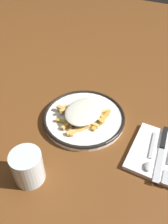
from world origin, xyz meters
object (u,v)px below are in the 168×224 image
Objects in this scene: spoon at (150,158)px; fries_heap at (83,114)px; water_glass at (28,167)px; knife at (162,147)px; napkin at (161,154)px; plate at (84,117)px.

fries_heap is at bearing -13.22° from spoon.
water_glass reaches higher than spoon.
spoon is at bearing 67.81° from knife.
knife is (0.00, -0.02, 0.01)m from napkin.
fries_heap is at bearing -96.08° from water_glass.
spoon is at bearing 165.29° from plate.
fries_heap is 1.84× the size of water_glass.
plate is at bearing -6.35° from napkin.
napkin is at bearing -141.69° from water_glass.
napkin is 1.25× the size of spoon.
water_glass reaches higher than plate.
water_glass is at bearing 38.31° from napkin.
water_glass reaches higher than fries_heap.
fries_heap is 0.25m from spoon.
water_glass is at bearing 36.21° from spoon.
fries_heap is 0.27m from knife.
knife is (-0.27, 0.00, -0.02)m from fries_heap.
napkin is at bearing 173.65° from plate.
knife reaches higher than napkin.
spoon is (0.02, 0.05, 0.00)m from knife.
knife is (-0.27, 0.01, 0.01)m from plate.
spoon is at bearing 166.78° from fries_heap.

